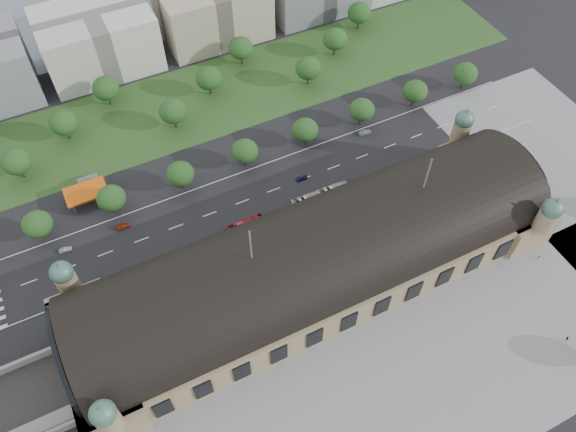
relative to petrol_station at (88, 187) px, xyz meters
name	(u,v)px	position (x,y,z in m)	size (l,w,h in m)	color
ground	(315,278)	(53.91, -65.28, -2.95)	(900.00, 900.00, 0.00)	black
station	(316,260)	(53.91, -65.28, 7.33)	(150.00, 48.40, 44.30)	tan
plaza_south	(422,388)	(63.91, -109.28, -2.95)	(190.00, 48.00, 0.12)	gray
plaza_east	(566,169)	(156.91, -65.28, -2.95)	(56.00, 100.00, 0.12)	gray
road_slab	(210,214)	(33.91, -27.28, -2.95)	(260.00, 26.00, 0.10)	black
grass_belt	(170,110)	(38.91, 27.72, -2.95)	(300.00, 45.00, 0.10)	#305020
petrol_station	(88,187)	(0.00, 0.00, 0.00)	(14.00, 13.00, 5.05)	#D8590C
office_3	(98,40)	(23.91, 67.72, 9.05)	(45.00, 32.00, 24.00)	silver
office_4	(212,9)	(73.91, 67.72, 9.05)	(45.00, 32.00, 24.00)	#BAAD92
tree_row_2	(37,224)	(-18.09, -12.28, 4.48)	(9.60, 9.60, 11.52)	#2D2116
tree_row_3	(111,198)	(5.91, -12.28, 4.48)	(9.60, 9.60, 11.52)	#2D2116
tree_row_4	(180,174)	(29.91, -12.28, 4.48)	(9.60, 9.60, 11.52)	#2D2116
tree_row_5	(245,151)	(53.91, -12.28, 4.48)	(9.60, 9.60, 11.52)	#2D2116
tree_row_6	(305,130)	(77.91, -12.28, 4.48)	(9.60, 9.60, 11.52)	#2D2116
tree_row_7	(362,110)	(101.91, -12.28, 4.48)	(9.60, 9.60, 11.52)	#2D2116
tree_row_8	(415,91)	(125.91, -12.28, 4.48)	(9.60, 9.60, 11.52)	#2D2116
tree_row_9	(465,73)	(149.91, -12.28, 4.48)	(9.60, 9.60, 11.52)	#2D2116
tree_belt_3	(16,161)	(-19.09, 17.72, 5.10)	(10.40, 10.40, 12.48)	#2D2116
tree_belt_4	(63,123)	(-0.09, 29.72, 5.10)	(10.40, 10.40, 12.48)	#2D2116
tree_belt_5	(106,88)	(18.91, 41.72, 5.10)	(10.40, 10.40, 12.48)	#2D2116
tree_belt_6	(173,111)	(37.91, 17.72, 5.10)	(10.40, 10.40, 12.48)	#2D2116
tree_belt_7	(209,78)	(56.91, 29.72, 5.10)	(10.40, 10.40, 12.48)	#2D2116
tree_belt_8	(241,48)	(75.91, 41.72, 5.10)	(10.40, 10.40, 12.48)	#2D2116
tree_belt_9	(308,68)	(94.91, 17.72, 5.10)	(10.40, 10.40, 12.48)	#2D2116
tree_belt_10	(335,39)	(113.91, 29.72, 5.10)	(10.40, 10.40, 12.48)	#2D2116
tree_belt_11	(359,13)	(132.91, 41.72, 5.10)	(10.40, 10.40, 12.48)	#2D2116
traffic_car_1	(65,250)	(-13.21, -20.59, -2.29)	(1.40, 4.01, 1.32)	gray
traffic_car_3	(123,226)	(6.06, -19.77, -2.26)	(1.94, 4.77, 1.38)	maroon
traffic_car_4	(301,178)	(68.86, -27.22, -2.23)	(1.70, 4.22, 1.44)	#191946
traffic_car_5	(365,132)	(100.89, -17.66, -2.14)	(1.71, 4.92, 1.62)	slate
parked_car_0	(64,305)	(-18.24, -40.45, -2.16)	(1.68, 4.81, 1.58)	black
parked_car_1	(122,290)	(-1.12, -43.23, -2.14)	(2.68, 5.81, 1.62)	maroon
parked_car_2	(93,305)	(-10.35, -44.28, -2.29)	(1.84, 4.51, 1.31)	#161E3F
parked_car_3	(101,290)	(-6.66, -40.28, -2.27)	(1.61, 4.01, 1.36)	#4F5055
parked_car_4	(158,267)	(11.47, -40.28, -2.15)	(1.69, 4.85, 1.60)	#BDBDBF
parked_car_5	(220,254)	(30.82, -44.28, -2.19)	(2.51, 5.44, 1.51)	#919399
parked_car_6	(235,248)	(35.91, -44.28, -2.18)	(2.15, 5.29, 1.54)	black
bus_west	(245,226)	(42.30, -38.28, -1.14)	(3.04, 12.98, 3.62)	red
bus_mid	(308,200)	(66.10, -37.69, -1.24)	(2.87, 12.28, 3.42)	beige
bus_east	(334,190)	(76.01, -37.89, -1.18)	(2.97, 12.69, 3.54)	beige
pedestrian_0	(539,257)	(121.24, -90.59, -2.16)	(0.77, 0.44, 1.57)	gray
pedestrian_4	(567,339)	(109.32, -115.86, -2.07)	(1.13, 0.49, 1.75)	gray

